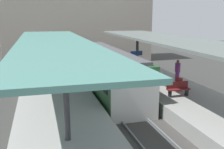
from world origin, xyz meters
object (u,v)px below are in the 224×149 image
at_px(platform_sign, 136,59).
at_px(platform_bench, 178,88).
at_px(passenger_near_bench, 177,72).
at_px(commuter_train, 106,71).
at_px(litter_bin, 179,84).

bearing_deg(platform_sign, platform_bench, -76.29).
xyz_separation_m(platform_bench, passenger_near_bench, (1.26, 2.39, 0.45)).
bearing_deg(platform_sign, passenger_near_bench, -39.73).
height_order(commuter_train, platform_sign, commuter_train).
distance_m(platform_bench, passenger_near_bench, 2.74).
height_order(litter_bin, passenger_near_bench, passenger_near_bench).
bearing_deg(passenger_near_bench, litter_bin, -114.17).
relative_size(commuter_train, passenger_near_bench, 7.18).
distance_m(platform_sign, litter_bin, 3.87).
bearing_deg(passenger_near_bench, platform_sign, 140.27).
distance_m(platform_bench, platform_sign, 4.59).
relative_size(platform_bench, platform_sign, 0.63).
relative_size(platform_bench, litter_bin, 1.75).
xyz_separation_m(platform_bench, litter_bin, (0.67, 1.08, -0.06)).
height_order(platform_bench, platform_sign, platform_sign).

